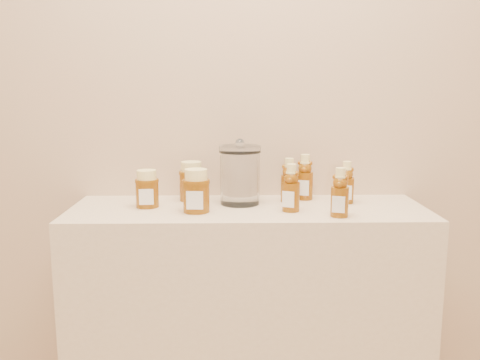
{
  "coord_description": "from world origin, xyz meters",
  "views": [
    {
      "loc": [
        -0.06,
        -0.12,
        1.3
      ],
      "look_at": [
        -0.03,
        1.52,
        1.0
      ],
      "focal_mm": 38.0,
      "sensor_mm": 36.0,
      "label": 1
    }
  ],
  "objects_px": {
    "honey_jar_left": "(147,189)",
    "glass_canister": "(240,172)",
    "bear_bottle_front_left": "(291,185)",
    "display_table": "(248,331)",
    "bear_bottle_back_left": "(289,177)"
  },
  "relations": [
    {
      "from": "bear_bottle_front_left",
      "to": "display_table",
      "type": "bearing_deg",
      "value": -176.15
    },
    {
      "from": "bear_bottle_front_left",
      "to": "honey_jar_left",
      "type": "height_order",
      "value": "bear_bottle_front_left"
    },
    {
      "from": "bear_bottle_back_left",
      "to": "bear_bottle_front_left",
      "type": "distance_m",
      "value": 0.14
    },
    {
      "from": "display_table",
      "to": "honey_jar_left",
      "type": "height_order",
      "value": "honey_jar_left"
    },
    {
      "from": "display_table",
      "to": "glass_canister",
      "type": "xyz_separation_m",
      "value": [
        -0.03,
        0.06,
        0.56
      ]
    },
    {
      "from": "bear_bottle_back_left",
      "to": "honey_jar_left",
      "type": "distance_m",
      "value": 0.49
    },
    {
      "from": "honey_jar_left",
      "to": "glass_canister",
      "type": "height_order",
      "value": "glass_canister"
    },
    {
      "from": "bear_bottle_front_left",
      "to": "glass_canister",
      "type": "xyz_separation_m",
      "value": [
        -0.16,
        0.11,
        0.02
      ]
    },
    {
      "from": "display_table",
      "to": "glass_canister",
      "type": "bearing_deg",
      "value": 115.2
    },
    {
      "from": "display_table",
      "to": "glass_canister",
      "type": "distance_m",
      "value": 0.56
    },
    {
      "from": "display_table",
      "to": "bear_bottle_back_left",
      "type": "distance_m",
      "value": 0.56
    },
    {
      "from": "honey_jar_left",
      "to": "glass_canister",
      "type": "bearing_deg",
      "value": 3.27
    },
    {
      "from": "display_table",
      "to": "bear_bottle_front_left",
      "type": "relative_size",
      "value": 6.8
    },
    {
      "from": "glass_canister",
      "to": "display_table",
      "type": "bearing_deg",
      "value": -64.8
    },
    {
      "from": "display_table",
      "to": "bear_bottle_front_left",
      "type": "xyz_separation_m",
      "value": [
        0.14,
        -0.05,
        0.54
      ]
    }
  ]
}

